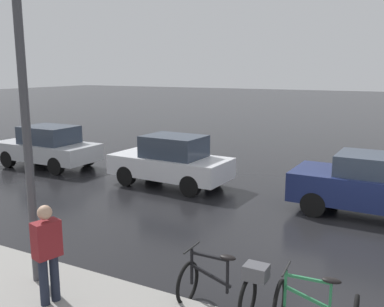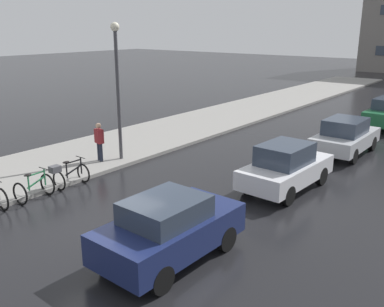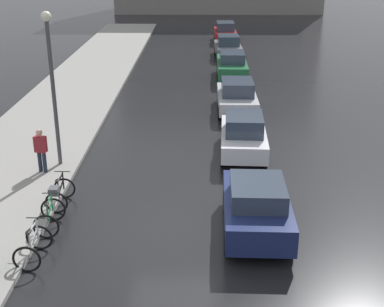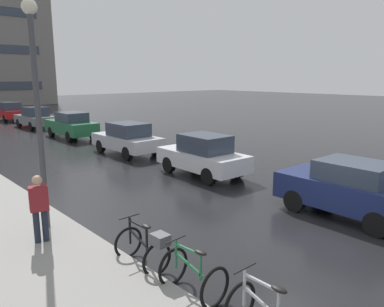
# 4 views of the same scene
# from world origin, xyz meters

# --- Properties ---
(ground_plane) EXTENTS (140.00, 140.00, 0.00)m
(ground_plane) POSITION_xyz_m (0.00, 0.00, 0.00)
(ground_plane) COLOR black
(bicycle_third) EXTENTS (0.70, 1.34, 0.98)m
(bicycle_third) POSITION_xyz_m (-3.51, 1.36, 0.49)
(bicycle_third) COLOR black
(bicycle_third) RESTS_ON ground
(car_navy) EXTENTS (1.89, 3.81, 1.59)m
(car_navy) POSITION_xyz_m (2.40, -0.02, 0.81)
(car_navy) COLOR navy
(car_navy) RESTS_ON ground
(car_white) EXTENTS (1.85, 3.95, 1.64)m
(car_white) POSITION_xyz_m (2.47, 5.91, 0.80)
(car_white) COLOR silver
(car_white) RESTS_ON ground
(car_silver) EXTENTS (1.83, 4.06, 1.58)m
(car_silver) POSITION_xyz_m (2.55, 11.46, 0.79)
(car_silver) COLOR #B2B5BA
(car_silver) RESTS_ON ground
(pedestrian) EXTENTS (0.45, 0.33, 1.71)m
(pedestrian) POSITION_xyz_m (-4.70, 3.80, 0.97)
(pedestrian) COLOR #1E2333
(pedestrian) RESTS_ON ground
(streetlamp) EXTENTS (0.35, 0.35, 5.56)m
(streetlamp) POSITION_xyz_m (-4.28, 4.55, 3.43)
(streetlamp) COLOR #424247
(streetlamp) RESTS_ON ground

